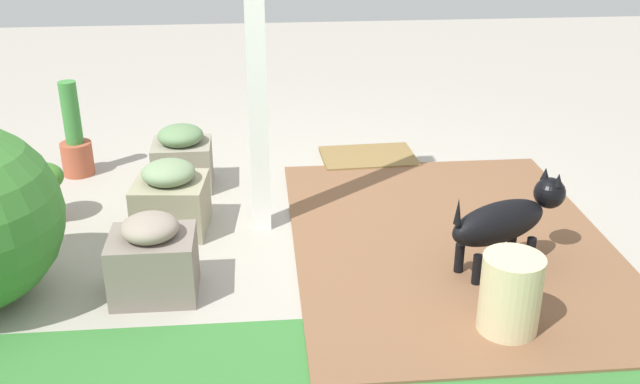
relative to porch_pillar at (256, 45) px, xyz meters
name	(u,v)px	position (x,y,z in m)	size (l,w,h in m)	color
ground_plane	(301,225)	(-0.23, 0.01, -1.10)	(12.00, 12.00, 0.00)	#A49D91
brick_path	(451,243)	(-1.08, 0.33, -1.09)	(1.80, 2.40, 0.02)	brown
porch_pillar	(256,45)	(0.00, 0.00, 0.00)	(0.11, 0.11, 2.19)	white
stone_planter_nearest	(182,158)	(0.51, -0.63, -0.89)	(0.38, 0.34, 0.43)	gray
stone_planter_near	(171,199)	(0.53, 0.00, -0.89)	(0.44, 0.43, 0.44)	gray
stone_planter_mid	(153,259)	(0.55, 0.71, -0.89)	(0.42, 0.35, 0.44)	gray
terracotta_pot_broad	(41,189)	(1.31, -0.19, -0.88)	(0.28, 0.28, 0.37)	#A54F3B
terracotta_pot_tall	(75,142)	(1.26, -0.92, -0.86)	(0.21, 0.21, 0.66)	#A94F36
dog	(506,219)	(-1.27, 0.62, -0.80)	(0.72, 0.45, 0.51)	black
ceramic_urn	(510,295)	(-1.12, 1.19, -0.90)	(0.28, 0.28, 0.40)	beige
doormat	(368,157)	(-0.80, -1.02, -1.08)	(0.67, 0.46, 0.03)	olive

